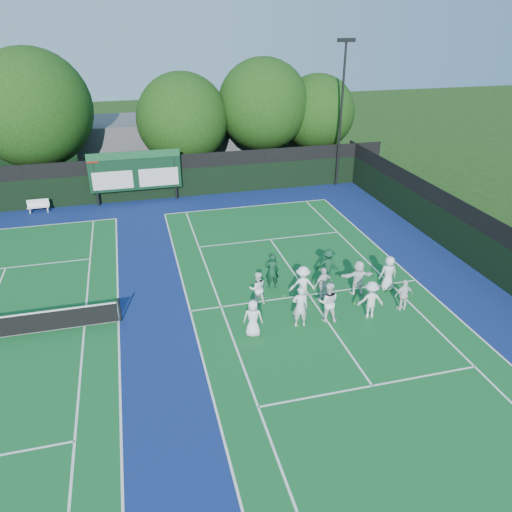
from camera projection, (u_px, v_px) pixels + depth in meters
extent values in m
plane|color=#19380F|center=(317.00, 306.00, 22.05)|extent=(120.00, 120.00, 0.00)
cube|color=navy|center=(178.00, 313.00, 21.56)|extent=(34.00, 32.00, 0.01)
cube|color=#125925|center=(309.00, 295.00, 22.92)|extent=(10.97, 23.77, 0.00)
cube|color=silver|center=(248.00, 207.00, 33.23)|extent=(10.97, 0.08, 0.00)
cube|color=silver|center=(190.00, 311.00, 21.67)|extent=(0.08, 23.77, 0.00)
cube|color=silver|center=(416.00, 280.00, 24.16)|extent=(0.08, 23.77, 0.00)
cube|color=silver|center=(221.00, 307.00, 21.98)|extent=(0.08, 23.77, 0.00)
cube|color=silver|center=(390.00, 284.00, 23.85)|extent=(0.08, 23.77, 0.00)
cube|color=silver|center=(372.00, 386.00, 17.36)|extent=(8.23, 0.08, 0.00)
cube|color=silver|center=(270.00, 239.00, 28.47)|extent=(8.23, 0.08, 0.00)
cube|color=silver|center=(309.00, 295.00, 22.91)|extent=(0.08, 12.80, 0.00)
cube|color=silver|center=(22.00, 227.00, 30.06)|extent=(10.97, 0.08, 0.00)
cube|color=silver|center=(118.00, 321.00, 20.99)|extent=(0.08, 23.77, 0.00)
cube|color=silver|center=(84.00, 326.00, 20.68)|extent=(0.08, 23.77, 0.00)
cube|color=silver|center=(6.00, 268.00, 25.30)|extent=(8.23, 0.08, 0.00)
cube|color=black|center=(152.00, 185.00, 34.14)|extent=(34.00, 0.08, 2.00)
cube|color=black|center=(150.00, 164.00, 33.47)|extent=(34.00, 0.05, 1.00)
cube|color=black|center=(482.00, 254.00, 24.51)|extent=(0.08, 32.00, 2.00)
cube|color=black|center=(489.00, 226.00, 23.85)|extent=(0.05, 32.00, 1.00)
cylinder|color=black|center=(95.00, 181.00, 32.64)|extent=(0.16, 0.16, 3.50)
cylinder|color=black|center=(175.00, 175.00, 33.82)|extent=(0.16, 0.16, 3.50)
cube|color=black|center=(135.00, 171.00, 33.03)|extent=(6.00, 0.15, 2.60)
cube|color=#154C27|center=(133.00, 155.00, 32.46)|extent=(6.00, 0.05, 0.50)
cube|color=silver|center=(113.00, 180.00, 32.83)|extent=(2.60, 0.04, 1.20)
cube|color=silver|center=(159.00, 177.00, 33.51)|extent=(2.60, 0.04, 1.20)
cube|color=#9F110D|center=(92.00, 159.00, 31.92)|extent=(0.70, 0.04, 0.50)
cube|color=#525257|center=(193.00, 141.00, 41.54)|extent=(18.00, 6.00, 4.00)
cylinder|color=black|center=(341.00, 117.00, 35.16)|extent=(0.16, 0.16, 10.00)
cube|color=black|center=(346.00, 40.00, 32.95)|extent=(1.20, 0.30, 0.25)
cylinder|color=black|center=(120.00, 310.00, 20.78)|extent=(0.10, 0.10, 1.10)
cube|color=white|center=(38.00, 207.00, 32.15)|extent=(1.35, 0.38, 0.05)
cube|color=white|center=(38.00, 203.00, 32.16)|extent=(1.34, 0.08, 0.45)
cube|color=white|center=(30.00, 210.00, 32.12)|extent=(0.06, 0.31, 0.36)
cube|color=white|center=(48.00, 209.00, 32.36)|extent=(0.06, 0.31, 0.36)
cylinder|color=black|center=(44.00, 173.00, 35.35)|extent=(0.44, 0.44, 2.86)
sphere|color=#12340B|center=(32.00, 109.00, 33.40)|extent=(7.94, 7.94, 7.94)
sphere|color=#12340B|center=(44.00, 120.00, 34.15)|extent=(5.56, 5.56, 5.56)
cylinder|color=black|center=(186.00, 167.00, 37.76)|extent=(0.44, 0.44, 2.18)
sphere|color=#12340B|center=(182.00, 119.00, 36.18)|extent=(6.63, 6.63, 6.63)
sphere|color=#12340B|center=(191.00, 127.00, 36.87)|extent=(4.64, 4.64, 4.64)
cylinder|color=black|center=(263.00, 157.00, 38.98)|extent=(0.44, 0.44, 2.89)
sphere|color=#12340B|center=(263.00, 105.00, 37.22)|extent=(6.80, 6.80, 6.80)
sphere|color=#12340B|center=(270.00, 113.00, 37.92)|extent=(4.76, 4.76, 4.76)
cylinder|color=black|center=(315.00, 156.00, 40.05)|extent=(0.44, 0.44, 2.53)
sphere|color=#12340B|center=(317.00, 112.00, 38.53)|extent=(5.76, 5.76, 5.76)
sphere|color=#12340B|center=(323.00, 119.00, 39.18)|extent=(4.03, 4.03, 4.03)
sphere|color=#A8C317|center=(298.00, 326.00, 20.64)|extent=(0.07, 0.07, 0.07)
sphere|color=#A8C317|center=(325.00, 268.00, 25.21)|extent=(0.07, 0.07, 0.07)
sphere|color=#A8C317|center=(355.00, 304.00, 22.18)|extent=(0.07, 0.07, 0.07)
sphere|color=#A8C317|center=(283.00, 296.00, 22.77)|extent=(0.07, 0.07, 0.07)
imported|color=white|center=(253.00, 318.00, 19.76)|extent=(0.89, 0.71, 1.60)
imported|color=silver|center=(300.00, 307.00, 20.30)|extent=(0.73, 0.53, 1.85)
imported|color=white|center=(328.00, 302.00, 20.68)|extent=(1.03, 0.91, 1.78)
imported|color=silver|center=(371.00, 300.00, 20.92)|extent=(1.19, 0.83, 1.69)
imported|color=white|center=(404.00, 295.00, 21.49)|extent=(0.86, 0.36, 1.47)
imported|color=white|center=(257.00, 288.00, 21.92)|extent=(0.76, 0.60, 1.56)
imported|color=white|center=(303.00, 285.00, 22.03)|extent=(1.22, 0.82, 1.75)
imported|color=silver|center=(323.00, 284.00, 22.21)|extent=(1.02, 0.65, 1.61)
imported|color=white|center=(358.00, 278.00, 22.68)|extent=(1.59, 0.63, 1.67)
imported|color=silver|center=(388.00, 273.00, 23.04)|extent=(0.84, 0.55, 1.69)
imported|color=#0F3821|center=(272.00, 271.00, 23.15)|extent=(0.68, 0.48, 1.76)
imported|color=#0F3A23|center=(328.00, 265.00, 23.79)|extent=(1.24, 0.99, 1.67)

